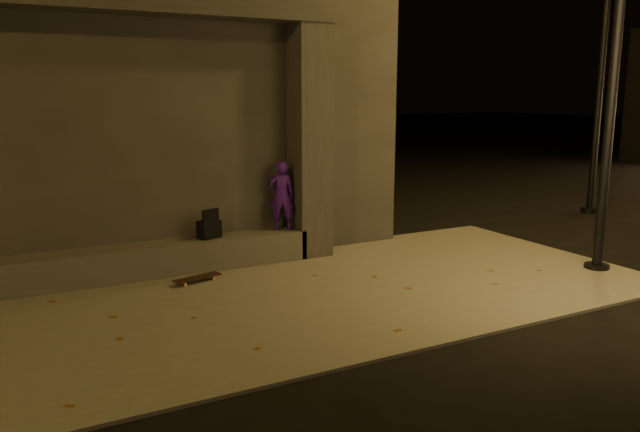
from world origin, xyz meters
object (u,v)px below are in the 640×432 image
skateboard (197,278)px  column (310,143)px  skateboarder (281,196)px  backpack (209,228)px

skateboard → column: bearing=3.6°
column → skateboarder: size_ratio=3.30×
skateboarder → backpack: size_ratio=2.43×
column → backpack: 2.07m
backpack → skateboard: 0.94m
column → skateboarder: (-0.50, 0.00, -0.80)m
column → backpack: (-1.68, 0.00, -1.20)m
backpack → skateboard: backpack is taller
column → backpack: bearing=180.0°
skateboard → backpack: bearing=44.6°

